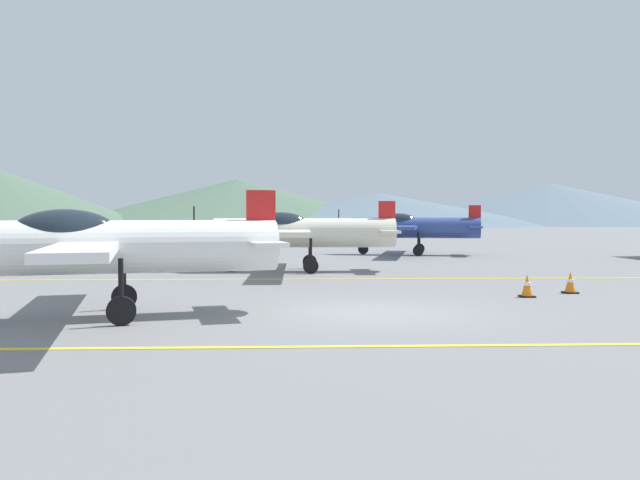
% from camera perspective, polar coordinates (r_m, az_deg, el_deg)
% --- Properties ---
extents(ground_plane, '(400.00, 400.00, 0.00)m').
position_cam_1_polar(ground_plane, '(14.04, 5.05, -6.44)').
color(ground_plane, slate).
extents(apron_line_near, '(80.00, 0.16, 0.01)m').
position_cam_1_polar(apron_line_near, '(10.54, 7.54, -9.32)').
color(apron_line_near, yellow).
rests_on(apron_line_near, ground_plane).
extents(apron_line_far, '(80.00, 0.16, 0.01)m').
position_cam_1_polar(apron_line_far, '(21.32, 2.56, -3.48)').
color(apron_line_far, yellow).
rests_on(apron_line_far, ground_plane).
extents(airplane_near, '(7.78, 8.84, 2.66)m').
position_cam_1_polar(airplane_near, '(13.92, -19.20, -0.43)').
color(airplane_near, white).
rests_on(airplane_near, ground_plane).
extents(airplane_mid, '(7.65, 8.83, 2.66)m').
position_cam_1_polar(airplane_mid, '(24.26, -2.05, 0.74)').
color(airplane_mid, silver).
rests_on(airplane_mid, ground_plane).
extents(airplane_far, '(7.78, 8.86, 2.66)m').
position_cam_1_polar(airplane_far, '(34.89, 7.96, 1.15)').
color(airplane_far, '#33478C').
rests_on(airplane_far, ground_plane).
extents(traffic_cone_front, '(0.36, 0.36, 0.59)m').
position_cam_1_polar(traffic_cone_front, '(18.70, 21.32, -3.54)').
color(traffic_cone_front, black).
rests_on(traffic_cone_front, ground_plane).
extents(traffic_cone_side, '(0.36, 0.36, 0.59)m').
position_cam_1_polar(traffic_cone_side, '(17.44, 17.90, -3.90)').
color(traffic_cone_side, black).
rests_on(traffic_cone_side, ground_plane).
extents(hill_centerleft, '(82.90, 82.90, 10.72)m').
position_cam_1_polar(hill_centerleft, '(152.65, -7.35, 3.37)').
color(hill_centerleft, '#4C6651').
rests_on(hill_centerleft, ground_plane).
extents(hill_centerright, '(78.90, 78.90, 7.34)m').
position_cam_1_polar(hill_centerright, '(147.96, 5.16, 2.76)').
color(hill_centerright, slate).
rests_on(hill_centerright, ground_plane).
extents(hill_right, '(87.19, 87.19, 10.24)m').
position_cam_1_polar(hill_right, '(172.80, 19.76, 3.04)').
color(hill_right, slate).
rests_on(hill_right, ground_plane).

